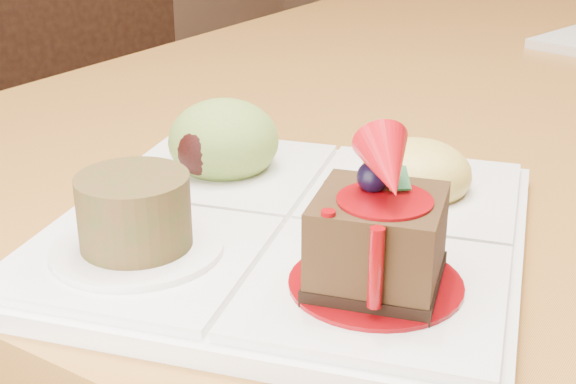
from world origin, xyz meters
The scene contains 2 objects.
chair_left centered at (-0.94, -0.03, 0.56)m, with size 0.56×0.56×0.98m.
sampler_plate centered at (-0.06, -0.72, 0.77)m, with size 0.36×0.36×0.11m.
Camera 1 is at (0.20, -1.11, 0.98)m, focal length 50.00 mm.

